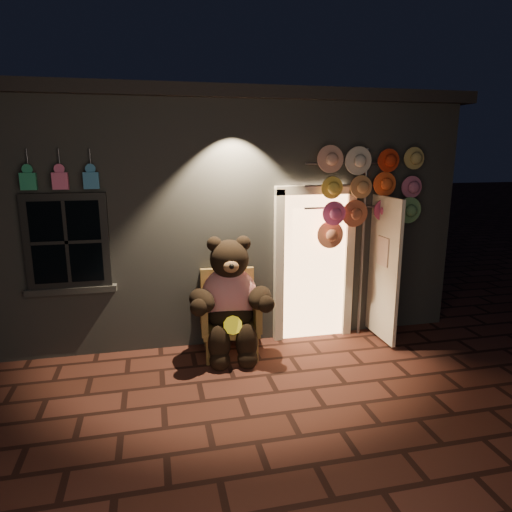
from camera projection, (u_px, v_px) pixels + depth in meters
name	position (u px, v px, depth m)	size (l,w,h in m)	color
ground	(241.00, 396.00, 5.04)	(60.00, 60.00, 0.00)	#4F261E
shop_building	(199.00, 201.00, 8.44)	(7.30, 5.95, 3.51)	slate
wicker_armchair	(229.00, 312.00, 6.07)	(0.80, 0.74, 1.10)	olive
teddy_bear	(230.00, 299.00, 5.89)	(1.17, 0.94, 1.62)	red
hat_rack	(369.00, 191.00, 6.22)	(1.71, 0.22, 2.71)	#59595E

